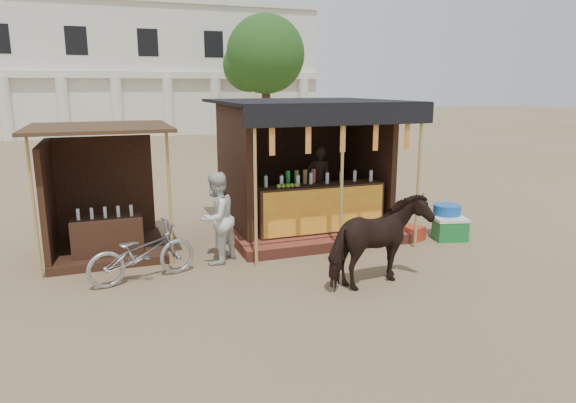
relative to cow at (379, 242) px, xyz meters
The scene contains 11 objects.
ground 1.18m from the cow, behind, with size 120.00×120.00×0.00m, color #846B4C.
main_stall 3.30m from the cow, 88.67° to the left, with size 3.60×3.61×2.78m.
secondary_stall 5.19m from the cow, 142.41° to the left, with size 2.40×2.40×2.38m.
cow is the anchor object (origin of this frame).
motorbike 3.75m from the cow, 156.70° to the left, with size 0.61×1.74×0.92m, color #9E9EA7.
bystander 2.87m from the cow, 137.81° to the left, with size 0.79×0.61×1.62m, color silver.
blue_barrel 3.33m from the cow, 35.59° to the left, with size 0.56×0.56×0.67m, color #1652A5.
red_crate 2.76m from the cow, 45.64° to the left, with size 0.39×0.40×0.28m, color #A2301B.
cooler 3.13m from the cow, 32.54° to the left, with size 0.72×0.57×0.46m.
background_building 30.19m from the cow, 95.62° to the left, with size 26.00×7.45×8.18m.
tree 22.94m from the cow, 77.56° to the left, with size 4.50×4.40×7.00m.
Camera 1 is at (-2.94, -6.58, 3.06)m, focal length 32.00 mm.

